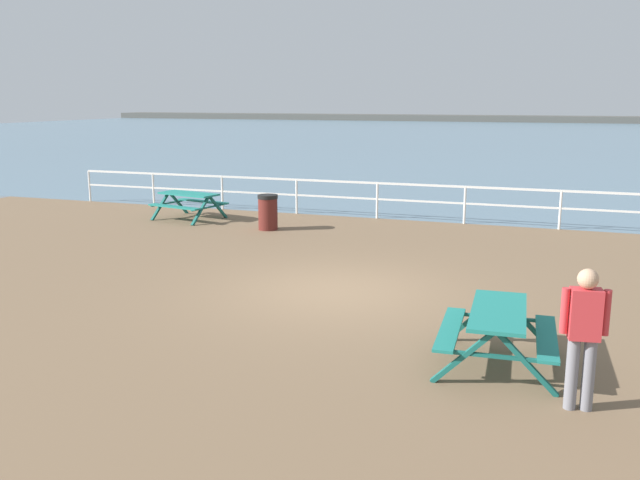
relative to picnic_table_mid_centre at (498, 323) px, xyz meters
The scene contains 8 objects.
ground_plane 4.17m from the picnic_table_mid_centre, 139.38° to the left, with size 30.00×24.00×0.20m, color brown.
sea_band 55.52m from the picnic_table_mid_centre, 93.23° to the left, with size 142.00×90.00×0.01m, color slate.
distant_shoreline 98.48m from the picnic_table_mid_centre, 91.82° to the left, with size 142.00×6.00×1.80m, color #4C4C47.
seaward_railing 10.89m from the picnic_table_mid_centre, 106.68° to the left, with size 23.07×0.07×1.08m.
picnic_table_mid_centre is the anchor object (origin of this frame).
picnic_table_far_left 12.79m from the picnic_table_mid_centre, 138.56° to the left, with size 2.08×1.85×0.80m.
visitor 1.48m from the picnic_table_mid_centre, 45.51° to the right, with size 0.52×0.27×1.66m.
litter_bin 10.27m from the picnic_table_mid_centre, 131.00° to the left, with size 0.55×0.55×0.95m.
Camera 1 is at (3.76, -11.51, 3.50)m, focal length 38.13 mm.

